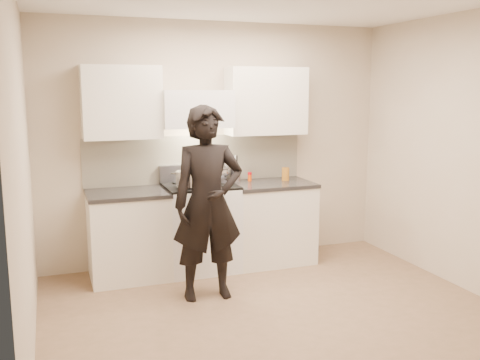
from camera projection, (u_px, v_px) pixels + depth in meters
name	position (u px, v px, depth m)	size (l,w,h in m)	color
ground_plane	(278.00, 315.00, 4.69)	(4.00, 4.00, 0.00)	#87674E
room_shell	(257.00, 131.00, 4.75)	(4.04, 3.54, 2.70)	beige
stove	(201.00, 227.00, 5.83)	(0.76, 0.65, 0.96)	white
counter_right	(270.00, 222.00, 6.11)	(0.92, 0.67, 0.92)	white
counter_left	(129.00, 235.00, 5.57)	(0.82, 0.67, 0.92)	white
wok	(213.00, 171.00, 5.93)	(0.38, 0.47, 0.31)	silver
stock_pot	(187.00, 179.00, 5.56)	(0.34, 0.27, 0.16)	silver
utensil_crock	(235.00, 174.00, 6.05)	(0.11, 0.11, 0.30)	#9B9BA9
spice_jar	(250.00, 177.00, 6.10)	(0.05, 0.05, 0.10)	#D84405
oil_glass	(286.00, 174.00, 6.15)	(0.09, 0.09, 0.15)	#A4641C
person	(208.00, 203.00, 4.97)	(0.67, 0.44, 1.82)	black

